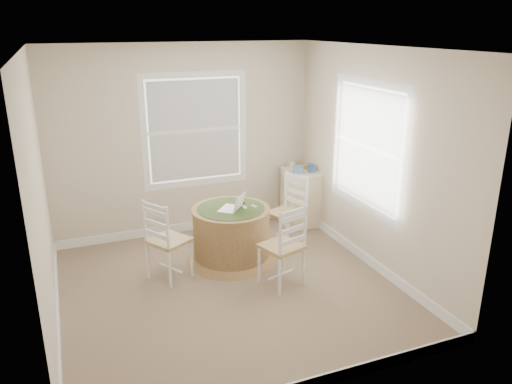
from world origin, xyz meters
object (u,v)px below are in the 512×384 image
chair_right (286,213)px  laptop (232,207)px  chair_left (169,240)px  chair_near (282,246)px  round_table (231,232)px  corner_chest (300,197)px

chair_right → laptop: bearing=-102.6°
chair_left → laptop: 0.87m
chair_near → laptop: size_ratio=2.40×
round_table → corner_chest: bearing=12.0°
chair_right → laptop: size_ratio=2.40×
chair_left → round_table: bearing=-108.9°
round_table → corner_chest: size_ratio=1.41×
round_table → chair_right: (0.79, 0.09, 0.10)m
chair_near → laptop: (-0.31, 0.77, 0.24)m
chair_left → chair_near: same height
round_table → chair_left: 0.84m
round_table → chair_left: chair_left is taller
chair_near → chair_left: bearing=-46.7°
round_table → chair_right: 0.80m
chair_right → laptop: chair_right is taller
round_table → corner_chest: 1.55m
round_table → laptop: (0.00, -0.04, 0.34)m
chair_near → corner_chest: chair_near is taller
chair_near → chair_right: bearing=-136.0°
laptop → corner_chest: bearing=162.6°
chair_near → corner_chest: 1.88m
round_table → chair_left: size_ratio=1.20×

